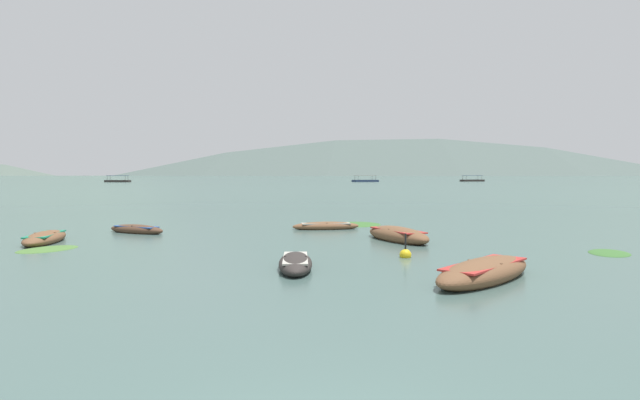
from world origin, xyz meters
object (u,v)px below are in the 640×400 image
object	(u,v)px
rowboat_2	(398,235)
ferry_2	(118,181)
rowboat_5	(295,263)
mooring_buoy	(405,255)
ferry_0	(365,181)
ferry_1	(472,180)
rowboat_6	(136,230)
rowboat_0	(485,272)
rowboat_4	(326,226)
rowboat_3	(45,238)

from	to	relation	value
rowboat_2	ferry_2	bearing A→B (deg)	111.07
rowboat_5	mooring_buoy	world-z (taller)	mooring_buoy
ferry_0	ferry_1	size ratio (longest dim) A/B	1.03
ferry_1	mooring_buoy	distance (m)	190.70
rowboat_6	ferry_2	bearing A→B (deg)	107.81
rowboat_2	rowboat_6	world-z (taller)	rowboat_2
rowboat_0	ferry_1	size ratio (longest dim) A/B	0.43
rowboat_4	rowboat_5	distance (m)	11.03
rowboat_3	rowboat_5	size ratio (longest dim) A/B	1.24
mooring_buoy	rowboat_2	bearing A→B (deg)	80.97
rowboat_4	ferry_1	xyz separation A→B (m)	(70.03, 169.14, 0.30)
rowboat_5	ferry_0	bearing A→B (deg)	80.47
rowboat_3	ferry_0	bearing A→B (deg)	76.75
ferry_1	mooring_buoy	xyz separation A→B (m)	(-68.07, -178.14, -0.35)
rowboat_4	mooring_buoy	size ratio (longest dim) A/B	3.82
rowboat_6	ferry_0	xyz separation A→B (m)	(36.22, 162.30, 0.29)
ferry_0	ferry_2	xyz separation A→B (m)	(-87.99, -1.14, 0.00)
ferry_0	ferry_2	bearing A→B (deg)	-179.26
rowboat_0	ferry_2	bearing A→B (deg)	110.31
rowboat_3	rowboat_5	xyz separation A→B (m)	(10.05, -6.62, -0.01)
rowboat_3	ferry_0	xyz separation A→B (m)	(38.96, 165.51, 0.27)
rowboat_2	ferry_0	distance (m)	167.67
rowboat_6	ferry_1	distance (m)	187.68
ferry_2	rowboat_3	bearing A→B (deg)	-73.39
ferry_0	rowboat_4	bearing A→B (deg)	-99.56
rowboat_3	rowboat_4	bearing A→B (deg)	19.93
rowboat_3	rowboat_4	distance (m)	12.55
rowboat_3	ferry_2	bearing A→B (deg)	106.61
rowboat_0	ferry_1	bearing A→B (deg)	69.82
rowboat_6	ferry_2	world-z (taller)	ferry_2
rowboat_3	ferry_0	distance (m)	170.03
rowboat_3	mooring_buoy	distance (m)	14.54
rowboat_0	ferry_2	world-z (taller)	ferry_2
mooring_buoy	rowboat_4	bearing A→B (deg)	102.24
rowboat_3	rowboat_4	xyz separation A→B (m)	(11.80, 4.28, -0.03)
rowboat_4	rowboat_6	size ratio (longest dim) A/B	1.08
rowboat_0	rowboat_6	size ratio (longest dim) A/B	1.30
rowboat_0	mooring_buoy	world-z (taller)	mooring_buoy
ferry_2	rowboat_4	bearing A→B (deg)	-69.20
rowboat_6	rowboat_2	bearing A→B (deg)	-16.96
ferry_0	ferry_2	size ratio (longest dim) A/B	1.13
rowboat_3	rowboat_6	xyz separation A→B (m)	(2.74, 3.21, -0.02)
rowboat_4	rowboat_5	size ratio (longest dim) A/B	1.11
rowboat_5	rowboat_0	bearing A→B (deg)	-21.01
rowboat_4	ferry_0	distance (m)	163.51
rowboat_3	rowboat_4	world-z (taller)	rowboat_3
ferry_1	ferry_2	size ratio (longest dim) A/B	1.09
rowboat_2	ferry_2	world-z (taller)	ferry_2
rowboat_6	mooring_buoy	bearing A→B (deg)	-35.76
rowboat_0	rowboat_3	xyz separation A→B (m)	(-14.96, 8.50, -0.04)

